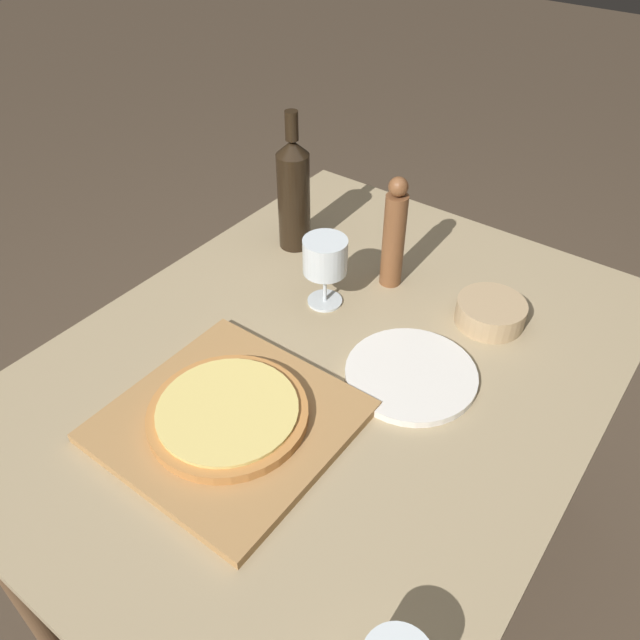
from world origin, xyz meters
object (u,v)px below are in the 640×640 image
(wine_bottle, at_px, (294,193))
(small_bowl, at_px, (491,312))
(wine_glass, at_px, (325,258))
(pepper_mill, at_px, (394,235))
(pizza, at_px, (228,413))

(wine_bottle, relative_size, small_bowl, 2.34)
(wine_glass, xyz_separation_m, small_bowl, (0.30, 0.14, -0.08))
(wine_bottle, distance_m, wine_glass, 0.23)
(wine_bottle, bearing_deg, pepper_mill, 1.48)
(pizza, relative_size, small_bowl, 1.94)
(wine_bottle, bearing_deg, small_bowl, 1.21)
(wine_bottle, height_order, wine_glass, wine_bottle)
(small_bowl, bearing_deg, wine_glass, -154.51)
(pepper_mill, distance_m, wine_glass, 0.16)
(pizza, bearing_deg, small_bowl, 65.30)
(pizza, bearing_deg, wine_glass, 100.66)
(pizza, relative_size, wine_bottle, 0.83)
(wine_bottle, relative_size, pepper_mill, 1.29)
(pizza, relative_size, wine_glass, 1.76)
(pepper_mill, height_order, wine_glass, pepper_mill)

